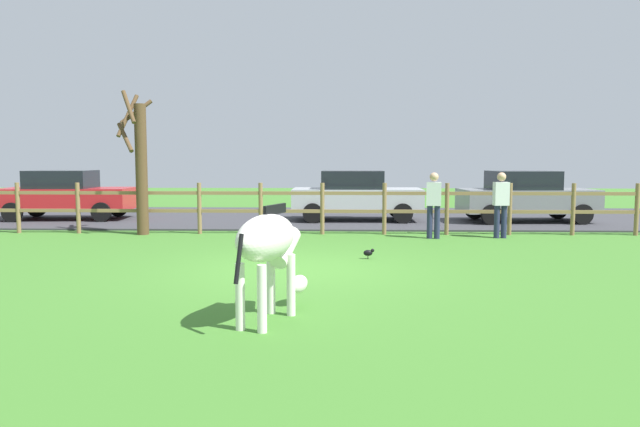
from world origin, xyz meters
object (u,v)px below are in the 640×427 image
object	(u,v)px
parked_car_grey	(525,196)
visitor_left_of_tree	(434,202)
crow_on_grass	(369,253)
visitor_right_of_tree	(501,202)
bare_tree	(140,163)
parked_car_red	(66,194)
zebra	(270,246)
parked_car_silver	(356,195)

from	to	relation	value
parked_car_grey	visitor_left_of_tree	size ratio (longest dim) A/B	2.50
crow_on_grass	visitor_right_of_tree	bearing A→B (deg)	43.21
visitor_left_of_tree	bare_tree	bearing A→B (deg)	175.67
bare_tree	parked_car_red	world-z (taller)	bare_tree
visitor_left_of_tree	zebra	bearing A→B (deg)	-112.70
bare_tree	visitor_right_of_tree	xyz separation A→B (m)	(9.20, -0.42, -0.97)
bare_tree	parked_car_silver	bearing A→B (deg)	30.16
visitor_left_of_tree	parked_car_grey	bearing A→B (deg)	47.12
parked_car_silver	visitor_left_of_tree	xyz separation A→B (m)	(1.82, -3.88, 0.06)
visitor_left_of_tree	visitor_right_of_tree	bearing A→B (deg)	5.08
zebra	parked_car_grey	bearing A→B (deg)	59.74
parked_car_grey	visitor_right_of_tree	size ratio (longest dim) A/B	2.50
zebra	visitor_right_of_tree	distance (m)	9.18
visitor_left_of_tree	visitor_right_of_tree	size ratio (longest dim) A/B	1.00
parked_car_red	visitor_left_of_tree	world-z (taller)	visitor_left_of_tree
zebra	crow_on_grass	xyz separation A→B (m)	(1.43, 4.53, -0.80)
bare_tree	crow_on_grass	world-z (taller)	bare_tree
visitor_right_of_tree	parked_car_silver	bearing A→B (deg)	133.23
parked_car_grey	parked_car_silver	bearing A→B (deg)	177.44
parked_car_red	parked_car_grey	bearing A→B (deg)	-1.24
zebra	visitor_right_of_tree	bearing A→B (deg)	57.89
zebra	parked_car_grey	xyz separation A→B (m)	(6.57, 11.27, -0.08)
bare_tree	parked_car_silver	world-z (taller)	bare_tree
parked_car_grey	visitor_right_of_tree	bearing A→B (deg)	-115.89
bare_tree	parked_car_silver	size ratio (longest dim) A/B	0.93
zebra	parked_car_red	xyz separation A→B (m)	(-7.89, 11.58, -0.08)
crow_on_grass	visitor_right_of_tree	xyz separation A→B (m)	(3.45, 3.24, 0.78)
parked_car_grey	parked_car_red	bearing A→B (deg)	178.76
parked_car_grey	visitor_left_of_tree	xyz separation A→B (m)	(-3.38, -3.64, 0.06)
parked_car_grey	parked_car_red	distance (m)	14.46
bare_tree	visitor_left_of_tree	bearing A→B (deg)	-4.33
parked_car_red	visitor_right_of_tree	size ratio (longest dim) A/B	2.50
bare_tree	crow_on_grass	size ratio (longest dim) A/B	17.36
visitor_left_of_tree	visitor_right_of_tree	world-z (taller)	same
parked_car_silver	visitor_right_of_tree	bearing A→B (deg)	-46.77
parked_car_silver	visitor_left_of_tree	bearing A→B (deg)	-64.91
parked_car_silver	crow_on_grass	bearing A→B (deg)	-89.52
parked_car_red	visitor_left_of_tree	distance (m)	11.76
bare_tree	parked_car_grey	distance (m)	11.37
parked_car_silver	visitor_right_of_tree	size ratio (longest dim) A/B	2.44
parked_car_silver	zebra	bearing A→B (deg)	-96.80
crow_on_grass	visitor_left_of_tree	bearing A→B (deg)	60.35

